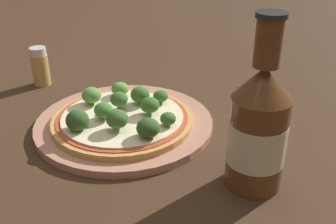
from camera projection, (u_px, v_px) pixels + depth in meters
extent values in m
plane|color=#3D2819|center=(138.00, 121.00, 0.66)|extent=(3.00, 3.00, 0.00)
cylinder|color=tan|center=(125.00, 123.00, 0.65)|extent=(0.29, 0.29, 0.01)
cylinder|color=tan|center=(123.00, 120.00, 0.63)|extent=(0.23, 0.23, 0.01)
cylinder|color=#B74728|center=(123.00, 117.00, 0.63)|extent=(0.21, 0.21, 0.00)
cylinder|color=beige|center=(122.00, 116.00, 0.63)|extent=(0.20, 0.20, 0.00)
cylinder|color=#6B8E51|center=(104.00, 116.00, 0.62)|extent=(0.01, 0.01, 0.01)
ellipsoid|color=#477A33|center=(104.00, 110.00, 0.61)|extent=(0.03, 0.03, 0.02)
cylinder|color=#6B8E51|center=(148.00, 135.00, 0.57)|extent=(0.01, 0.01, 0.01)
ellipsoid|color=#2D5123|center=(148.00, 128.00, 0.56)|extent=(0.03, 0.03, 0.03)
cylinder|color=#6B8E51|center=(168.00, 124.00, 0.60)|extent=(0.01, 0.01, 0.01)
ellipsoid|color=#386628|center=(168.00, 119.00, 0.59)|extent=(0.02, 0.02, 0.02)
cylinder|color=#6B8E51|center=(91.00, 102.00, 0.66)|extent=(0.01, 0.01, 0.01)
ellipsoid|color=#568E3D|center=(91.00, 96.00, 0.65)|extent=(0.03, 0.03, 0.03)
cylinder|color=#6B8E51|center=(119.00, 106.00, 0.64)|extent=(0.01, 0.01, 0.01)
ellipsoid|color=#386628|center=(119.00, 99.00, 0.64)|extent=(0.03, 0.03, 0.02)
cylinder|color=#6B8E51|center=(161.00, 101.00, 0.67)|extent=(0.01, 0.01, 0.01)
ellipsoid|color=#386628|center=(161.00, 96.00, 0.66)|extent=(0.03, 0.03, 0.02)
cylinder|color=#6B8E51|center=(78.00, 127.00, 0.59)|extent=(0.01, 0.01, 0.01)
ellipsoid|color=#2D5123|center=(77.00, 120.00, 0.58)|extent=(0.03, 0.03, 0.03)
cylinder|color=#6B8E51|center=(139.00, 101.00, 0.66)|extent=(0.01, 0.01, 0.01)
ellipsoid|color=#386628|center=(139.00, 95.00, 0.66)|extent=(0.03, 0.03, 0.03)
cylinder|color=#6B8E51|center=(120.00, 94.00, 0.69)|extent=(0.01, 0.01, 0.01)
ellipsoid|color=#568E3D|center=(120.00, 89.00, 0.69)|extent=(0.03, 0.03, 0.02)
cylinder|color=#6B8E51|center=(150.00, 111.00, 0.63)|extent=(0.01, 0.01, 0.01)
ellipsoid|color=#386628|center=(150.00, 105.00, 0.62)|extent=(0.03, 0.03, 0.02)
cylinder|color=#6B8E51|center=(118.00, 127.00, 0.58)|extent=(0.01, 0.01, 0.01)
ellipsoid|color=#386628|center=(117.00, 119.00, 0.58)|extent=(0.03, 0.03, 0.03)
cylinder|color=#563319|center=(256.00, 143.00, 0.49)|extent=(0.07, 0.07, 0.12)
cylinder|color=#C6B793|center=(256.00, 141.00, 0.49)|extent=(0.07, 0.07, 0.06)
cone|color=#563319|center=(264.00, 83.00, 0.45)|extent=(0.07, 0.07, 0.04)
cylinder|color=#563319|center=(268.00, 43.00, 0.43)|extent=(0.03, 0.03, 0.06)
cylinder|color=black|center=(272.00, 15.00, 0.41)|extent=(0.03, 0.03, 0.01)
cylinder|color=tan|center=(41.00, 70.00, 0.79)|extent=(0.03, 0.03, 0.06)
cylinder|color=silver|center=(38.00, 51.00, 0.77)|extent=(0.03, 0.03, 0.02)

